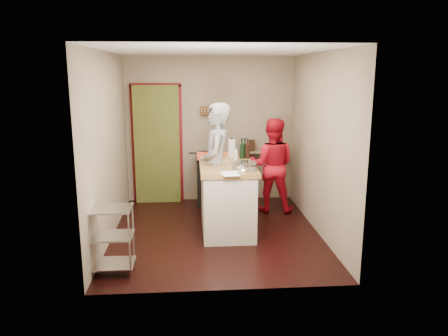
{
  "coord_description": "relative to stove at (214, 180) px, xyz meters",
  "views": [
    {
      "loc": [
        -0.34,
        -6.08,
        2.32
      ],
      "look_at": [
        0.12,
        0.0,
        0.97
      ],
      "focal_mm": 35.0,
      "sensor_mm": 36.0,
      "label": 1
    }
  ],
  "objects": [
    {
      "name": "stove",
      "position": [
        0.0,
        0.0,
        0.0
      ],
      "size": [
        0.6,
        0.63,
        1.0
      ],
      "color": "black",
      "rests_on": "ground"
    },
    {
      "name": "ceiling",
      "position": [
        -0.05,
        -1.42,
        2.16
      ],
      "size": [
        3.0,
        3.5,
        0.02
      ],
      "primitive_type": "cube",
      "color": "white",
      "rests_on": "back_wall"
    },
    {
      "name": "island",
      "position": [
        0.13,
        -1.32,
        0.08
      ],
      "size": [
        0.79,
        1.45,
        1.32
      ],
      "color": "beige",
      "rests_on": "ground"
    },
    {
      "name": "back_wall",
      "position": [
        -0.69,
        0.36,
        0.68
      ],
      "size": [
        3.0,
        0.44,
        2.6
      ],
      "color": "gray",
      "rests_on": "ground"
    },
    {
      "name": "wire_shelving",
      "position": [
        -1.33,
        -2.62,
        -0.01
      ],
      "size": [
        0.48,
        0.4,
        0.8
      ],
      "color": "silver",
      "rests_on": "ground"
    },
    {
      "name": "person_red",
      "position": [
        0.95,
        -0.44,
        0.34
      ],
      "size": [
        0.88,
        0.76,
        1.58
      ],
      "primitive_type": "imported",
      "rotation": [
        0.0,
        0.0,
        2.91
      ],
      "color": "#B90C1D",
      "rests_on": "ground"
    },
    {
      "name": "right_wall",
      "position": [
        1.45,
        -1.42,
        0.85
      ],
      "size": [
        0.04,
        3.5,
        2.6
      ],
      "primitive_type": "cube",
      "color": "gray",
      "rests_on": "ground"
    },
    {
      "name": "floor",
      "position": [
        -0.05,
        -1.42,
        -0.45
      ],
      "size": [
        3.5,
        3.5,
        0.0
      ],
      "primitive_type": "plane",
      "color": "black",
      "rests_on": "ground"
    },
    {
      "name": "left_wall",
      "position": [
        -1.55,
        -1.42,
        0.85
      ],
      "size": [
        0.04,
        3.5,
        2.6
      ],
      "primitive_type": "cube",
      "color": "gray",
      "rests_on": "ground"
    },
    {
      "name": "person_stripe",
      "position": [
        -0.03,
        -1.19,
        0.49
      ],
      "size": [
        0.51,
        0.72,
        1.89
      ],
      "primitive_type": "imported",
      "rotation": [
        0.0,
        0.0,
        -1.66
      ],
      "color": "#9F9FA3",
      "rests_on": "ground"
    }
  ]
}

